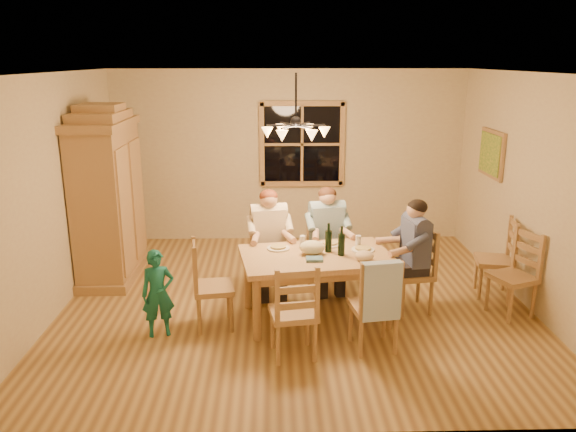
{
  "coord_description": "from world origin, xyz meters",
  "views": [
    {
      "loc": [
        -0.26,
        -6.28,
        2.85
      ],
      "look_at": [
        -0.08,
        0.1,
        1.05
      ],
      "focal_mm": 35.0,
      "sensor_mm": 36.0,
      "label": 1
    }
  ],
  "objects_px": {
    "chair_near_right": "(373,320)",
    "chair_end_left": "(214,300)",
    "wine_bottle_b": "(341,241)",
    "chair_far_left": "(269,271)",
    "chandelier": "(296,130)",
    "adult_plaid_man": "(327,226)",
    "adult_woman": "(269,229)",
    "dining_table": "(316,263)",
    "armoire": "(108,200)",
    "chair_near_left": "(293,327)",
    "chair_far_right": "(326,267)",
    "wine_bottle_a": "(328,237)",
    "chair_spare_back": "(493,272)",
    "child": "(158,293)",
    "adult_slate_man": "(414,242)",
    "chair_spare_front": "(511,290)",
    "chair_end_right": "(411,286)"
  },
  "relations": [
    {
      "from": "armoire",
      "to": "chair_end_right",
      "type": "xyz_separation_m",
      "value": [
        3.76,
        -1.18,
        -0.75
      ]
    },
    {
      "from": "chair_far_right",
      "to": "wine_bottle_a",
      "type": "bearing_deg",
      "value": 76.77
    },
    {
      "from": "wine_bottle_b",
      "to": "chair_end_left",
      "type": "bearing_deg",
      "value": -173.64
    },
    {
      "from": "chair_far_left",
      "to": "adult_woman",
      "type": "xyz_separation_m",
      "value": [
        0.0,
        0.0,
        0.54
      ]
    },
    {
      "from": "chair_far_left",
      "to": "chair_spare_front",
      "type": "distance_m",
      "value": 2.84
    },
    {
      "from": "chair_near_left",
      "to": "chair_spare_back",
      "type": "relative_size",
      "value": 1.0
    },
    {
      "from": "chair_end_left",
      "to": "adult_woman",
      "type": "relative_size",
      "value": 1.13
    },
    {
      "from": "adult_slate_man",
      "to": "wine_bottle_b",
      "type": "height_order",
      "value": "adult_slate_man"
    },
    {
      "from": "chair_far_right",
      "to": "chair_end_left",
      "type": "bearing_deg",
      "value": 27.98
    },
    {
      "from": "wine_bottle_b",
      "to": "chair_far_left",
      "type": "bearing_deg",
      "value": 137.79
    },
    {
      "from": "chair_near_right",
      "to": "child",
      "type": "height_order",
      "value": "chair_near_right"
    },
    {
      "from": "chair_far_left",
      "to": "chair_end_right",
      "type": "distance_m",
      "value": 1.73
    },
    {
      "from": "chair_end_right",
      "to": "wine_bottle_b",
      "type": "distance_m",
      "value": 1.08
    },
    {
      "from": "armoire",
      "to": "adult_woman",
      "type": "relative_size",
      "value": 2.63
    },
    {
      "from": "chair_near_right",
      "to": "chair_end_left",
      "type": "xyz_separation_m",
      "value": [
        -1.65,
        0.52,
        0.0
      ]
    },
    {
      "from": "child",
      "to": "chair_spare_front",
      "type": "xyz_separation_m",
      "value": [
        3.93,
        0.39,
        -0.17
      ]
    },
    {
      "from": "chair_near_left",
      "to": "chair_end_left",
      "type": "relative_size",
      "value": 1.0
    },
    {
      "from": "armoire",
      "to": "chair_end_left",
      "type": "relative_size",
      "value": 2.32
    },
    {
      "from": "dining_table",
      "to": "adult_woman",
      "type": "height_order",
      "value": "adult_woman"
    },
    {
      "from": "armoire",
      "to": "wine_bottle_b",
      "type": "distance_m",
      "value": 3.22
    },
    {
      "from": "chandelier",
      "to": "chair_near_left",
      "type": "distance_m",
      "value": 2.19
    },
    {
      "from": "dining_table",
      "to": "adult_plaid_man",
      "type": "height_order",
      "value": "adult_plaid_man"
    },
    {
      "from": "dining_table",
      "to": "chair_end_left",
      "type": "bearing_deg",
      "value": -171.01
    },
    {
      "from": "adult_woman",
      "to": "child",
      "type": "relative_size",
      "value": 0.92
    },
    {
      "from": "armoire",
      "to": "chair_far_right",
      "type": "xyz_separation_m",
      "value": [
        2.83,
        -0.55,
        -0.75
      ]
    },
    {
      "from": "armoire",
      "to": "wine_bottle_b",
      "type": "xyz_separation_m",
      "value": [
        2.91,
        -1.38,
        -0.13
      ]
    },
    {
      "from": "child",
      "to": "wine_bottle_a",
      "type": "bearing_deg",
      "value": -1.65
    },
    {
      "from": "adult_slate_man",
      "to": "chair_spare_front",
      "type": "height_order",
      "value": "adult_slate_man"
    },
    {
      "from": "chair_near_right",
      "to": "wine_bottle_a",
      "type": "relative_size",
      "value": 3.0
    },
    {
      "from": "armoire",
      "to": "child",
      "type": "relative_size",
      "value": 2.43
    },
    {
      "from": "adult_slate_man",
      "to": "wine_bottle_a",
      "type": "bearing_deg",
      "value": 85.59
    },
    {
      "from": "dining_table",
      "to": "child",
      "type": "xyz_separation_m",
      "value": [
        -1.69,
        -0.36,
        -0.18
      ]
    },
    {
      "from": "chair_far_left",
      "to": "adult_slate_man",
      "type": "height_order",
      "value": "adult_slate_man"
    },
    {
      "from": "wine_bottle_a",
      "to": "child",
      "type": "xyz_separation_m",
      "value": [
        -1.83,
        -0.46,
        -0.45
      ]
    },
    {
      "from": "chair_far_right",
      "to": "chair_near_left",
      "type": "distance_m",
      "value": 1.71
    },
    {
      "from": "chandelier",
      "to": "chair_end_right",
      "type": "xyz_separation_m",
      "value": [
        1.34,
        -0.27,
        -1.77
      ]
    },
    {
      "from": "dining_table",
      "to": "chair_near_left",
      "type": "height_order",
      "value": "chair_near_left"
    },
    {
      "from": "chair_far_left",
      "to": "chair_near_right",
      "type": "xyz_separation_m",
      "value": [
        1.05,
        -1.4,
        0.0
      ]
    },
    {
      "from": "chandelier",
      "to": "adult_plaid_man",
      "type": "height_order",
      "value": "chandelier"
    },
    {
      "from": "adult_plaid_man",
      "to": "armoire",
      "type": "bearing_deg",
      "value": -19.9
    },
    {
      "from": "adult_plaid_man",
      "to": "adult_slate_man",
      "type": "distance_m",
      "value": 1.13
    },
    {
      "from": "chair_far_right",
      "to": "chair_spare_back",
      "type": "relative_size",
      "value": 1.0
    },
    {
      "from": "adult_woman",
      "to": "chair_spare_front",
      "type": "bearing_deg",
      "value": 157.25
    },
    {
      "from": "wine_bottle_a",
      "to": "chandelier",
      "type": "bearing_deg",
      "value": 135.51
    },
    {
      "from": "chair_spare_front",
      "to": "chair_near_left",
      "type": "bearing_deg",
      "value": 87.44
    },
    {
      "from": "dining_table",
      "to": "chair_near_right",
      "type": "distance_m",
      "value": 0.94
    },
    {
      "from": "chair_far_left",
      "to": "chair_near_right",
      "type": "height_order",
      "value": "same"
    },
    {
      "from": "adult_slate_man",
      "to": "chair_far_right",
      "type": "bearing_deg",
      "value": 46.64
    },
    {
      "from": "child",
      "to": "chair_end_left",
      "type": "bearing_deg",
      "value": 2.24
    },
    {
      "from": "armoire",
      "to": "chair_near_right",
      "type": "distance_m",
      "value": 3.85
    }
  ]
}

